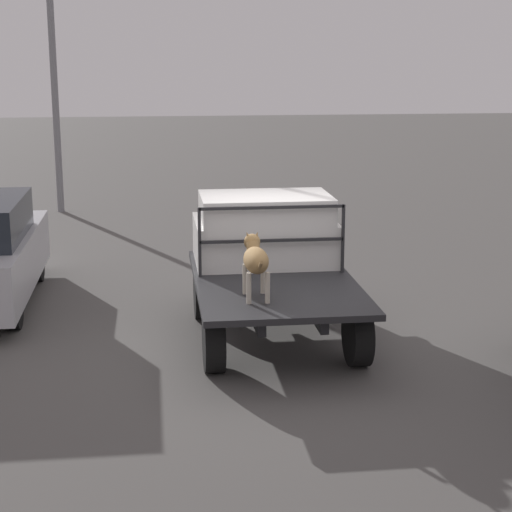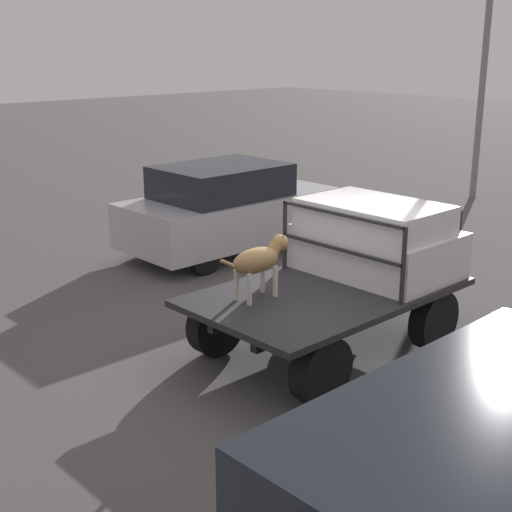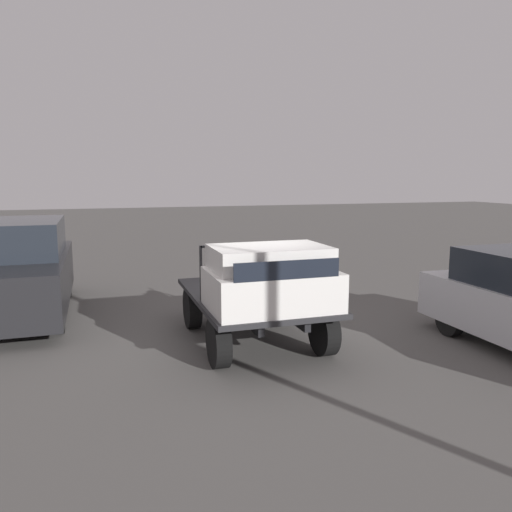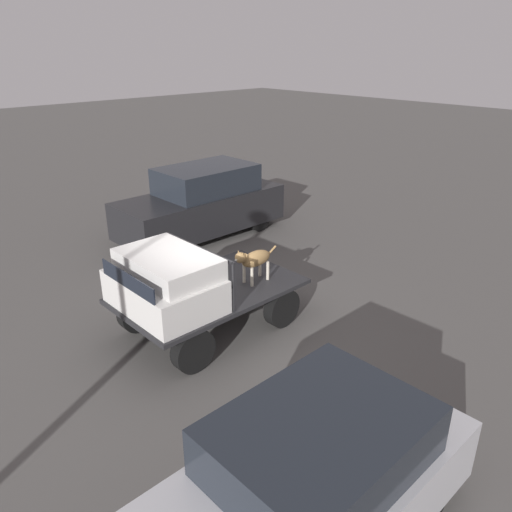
# 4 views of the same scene
# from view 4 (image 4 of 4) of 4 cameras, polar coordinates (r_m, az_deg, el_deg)

# --- Properties ---
(ground_plane) EXTENTS (80.00, 80.00, 0.00)m
(ground_plane) POSITION_cam_4_polar(r_m,az_deg,el_deg) (9.93, -5.16, -8.11)
(ground_plane) COLOR #514F4C
(flatbed_truck) EXTENTS (3.46, 2.09, 0.84)m
(flatbed_truck) POSITION_cam_4_polar(r_m,az_deg,el_deg) (9.63, -5.28, -5.05)
(flatbed_truck) COLOR black
(flatbed_truck) RESTS_ON ground
(truck_cab) EXTENTS (1.39, 1.97, 0.97)m
(truck_cab) POSITION_cam_4_polar(r_m,az_deg,el_deg) (8.83, -10.29, -2.99)
(truck_cab) COLOR silver
(truck_cab) RESTS_ON flatbed_truck
(truck_headboard) EXTENTS (0.04, 1.97, 0.93)m
(truck_headboard) POSITION_cam_4_polar(r_m,az_deg,el_deg) (9.14, -6.54, -0.73)
(truck_headboard) COLOR #232326
(truck_headboard) RESTS_ON flatbed_truck
(dog) EXTENTS (1.09, 0.30, 0.75)m
(dog) POSITION_cam_4_polar(r_m,az_deg,el_deg) (9.55, -0.30, -0.39)
(dog) COLOR beige
(dog) RESTS_ON flatbed_truck
(parked_sedan) EXTENTS (4.10, 1.85, 1.65)m
(parked_sedan) POSITION_cam_4_polar(r_m,az_deg,el_deg) (5.83, 6.02, -24.76)
(parked_sedan) COLOR black
(parked_sedan) RESTS_ON ground
(parked_pickup_far) EXTENTS (4.81, 1.90, 1.99)m
(parked_pickup_far) POSITION_cam_4_polar(r_m,az_deg,el_deg) (14.24, -6.17, 6.04)
(parked_pickup_far) COLOR black
(parked_pickup_far) RESTS_ON ground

